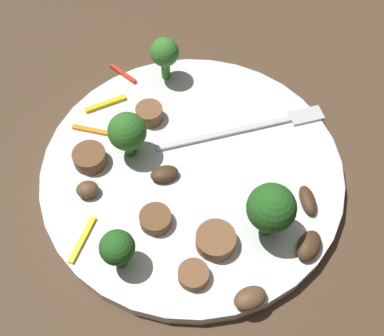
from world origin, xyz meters
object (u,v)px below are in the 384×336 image
(sausage_slice_3, at_px, (155,219))
(sausage_slice_4, at_px, (193,275))
(broccoli_floret_1, at_px, (165,53))
(mushroom_3, at_px, (309,246))
(sausage_slice_2, at_px, (216,240))
(pepper_strip_3, at_px, (96,131))
(sausage_slice_0, at_px, (149,114))
(pepper_strip_0, at_px, (106,104))
(broccoli_floret_3, at_px, (127,132))
(mushroom_2, at_px, (87,189))
(broccoli_floret_0, at_px, (271,209))
(mushroom_4, at_px, (164,174))
(plate, at_px, (192,172))
(pepper_strip_2, at_px, (123,74))
(fork, at_px, (254,127))
(pepper_strip_1, at_px, (82,239))
(broccoli_floret_2, at_px, (117,248))
(mushroom_0, at_px, (308,200))
(mushroom_1, at_px, (250,298))
(sausage_slice_1, at_px, (90,158))

(sausage_slice_3, height_order, sausage_slice_4, sausage_slice_3)
(broccoli_floret_1, relative_size, mushroom_3, 1.71)
(sausage_slice_2, bearing_deg, pepper_strip_3, 142.31)
(sausage_slice_0, height_order, pepper_strip_0, sausage_slice_0)
(broccoli_floret_3, distance_m, mushroom_2, 0.07)
(sausage_slice_3, bearing_deg, broccoli_floret_0, 4.15)
(broccoli_floret_1, height_order, sausage_slice_0, broccoli_floret_1)
(sausage_slice_0, distance_m, sausage_slice_4, 0.18)
(mushroom_4, bearing_deg, plate, 29.45)
(mushroom_2, bearing_deg, pepper_strip_2, 90.48)
(pepper_strip_2, bearing_deg, plate, -49.68)
(broccoli_floret_0, bearing_deg, pepper_strip_2, 135.47)
(fork, relative_size, pepper_strip_1, 3.57)
(fork, xyz_separation_m, broccoli_floret_0, (0.02, -0.11, 0.04))
(broccoli_floret_2, distance_m, mushroom_3, 0.17)
(broccoli_floret_2, xyz_separation_m, sausage_slice_2, (0.08, 0.03, -0.02))
(sausage_slice_4, relative_size, mushroom_0, 0.86)
(broccoli_floret_1, height_order, mushroom_0, broccoli_floret_1)
(sausage_slice_0, distance_m, mushroom_0, 0.18)
(broccoli_floret_3, bearing_deg, mushroom_1, -45.69)
(plate, height_order, mushroom_2, mushroom_2)
(mushroom_3, bearing_deg, pepper_strip_2, 139.12)
(pepper_strip_0, bearing_deg, mushroom_3, -31.88)
(plate, distance_m, pepper_strip_2, 0.15)
(sausage_slice_2, height_order, pepper_strip_1, sausage_slice_2)
(pepper_strip_0, bearing_deg, sausage_slice_2, -46.40)
(mushroom_1, relative_size, pepper_strip_1, 0.60)
(broccoli_floret_3, distance_m, mushroom_3, 0.20)
(plate, distance_m, sausage_slice_0, 0.08)
(sausage_slice_0, bearing_deg, sausage_slice_3, -76.28)
(plate, bearing_deg, broccoli_floret_0, -36.56)
(mushroom_2, bearing_deg, broccoli_floret_3, 60.71)
(mushroom_0, distance_m, mushroom_2, 0.21)
(sausage_slice_1, distance_m, pepper_strip_1, 0.08)
(mushroom_2, distance_m, pepper_strip_2, 0.15)
(fork, xyz_separation_m, pepper_strip_2, (-0.15, 0.05, 0.00))
(sausage_slice_2, xyz_separation_m, mushroom_0, (0.08, 0.05, -0.00))
(sausage_slice_1, bearing_deg, sausage_slice_2, -27.49)
(broccoli_floret_2, distance_m, pepper_strip_0, 0.18)
(fork, xyz_separation_m, mushroom_3, (0.06, -0.13, 0.00))
(sausage_slice_4, xyz_separation_m, mushroom_0, (0.09, 0.09, 0.00))
(sausage_slice_1, bearing_deg, mushroom_2, -78.72)
(sausage_slice_0, bearing_deg, pepper_strip_1, -102.64)
(mushroom_0, relative_size, mushroom_2, 1.46)
(sausage_slice_0, xyz_separation_m, pepper_strip_1, (-0.03, -0.15, -0.01))
(mushroom_1, height_order, mushroom_4, mushroom_1)
(mushroom_3, distance_m, mushroom_4, 0.15)
(plate, relative_size, sausage_slice_3, 10.16)
(mushroom_1, bearing_deg, broccoli_floret_1, 115.39)
(plate, bearing_deg, mushroom_0, -11.48)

